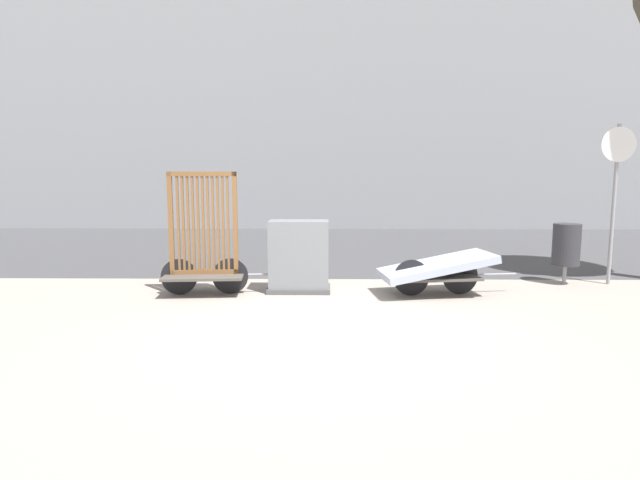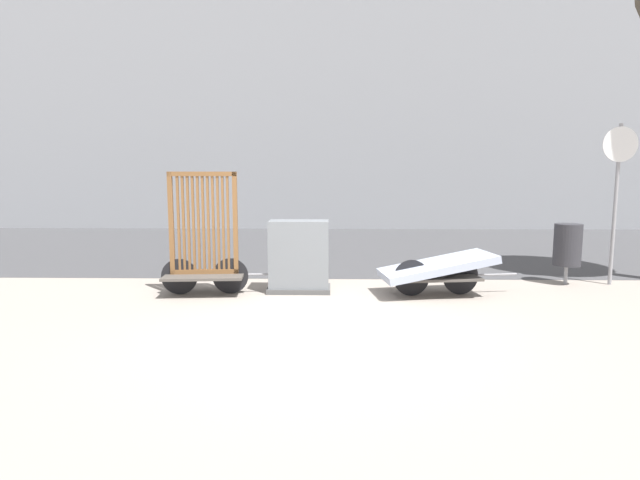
% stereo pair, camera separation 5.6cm
% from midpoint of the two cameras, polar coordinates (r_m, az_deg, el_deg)
% --- Properties ---
extents(ground_plane, '(60.00, 60.00, 0.00)m').
position_cam_midpoint_polar(ground_plane, '(6.04, -0.51, -10.27)').
color(ground_plane, gray).
extents(road_strip, '(56.00, 8.72, 0.01)m').
position_cam_midpoint_polar(road_strip, '(13.26, 0.20, -0.65)').
color(road_strip, '#424244').
rests_on(road_strip, ground_plane).
extents(building_facade, '(48.00, 4.00, 15.85)m').
position_cam_midpoint_polar(building_facade, '(20.43, 0.41, 24.60)').
color(building_facade, gray).
rests_on(building_facade, ground_plane).
extents(bike_cart_with_bedframe, '(1.97, 0.88, 1.90)m').
position_cam_midpoint_polar(bike_cart_with_bedframe, '(7.92, -13.28, -1.21)').
color(bike_cart_with_bedframe, '#4C4742').
rests_on(bike_cart_with_bedframe, ground_plane).
extents(bike_cart_with_mattress, '(2.19, 1.08, 0.66)m').
position_cam_midpoint_polar(bike_cart_with_mattress, '(7.91, 12.96, -3.21)').
color(bike_cart_with_mattress, '#4C4742').
rests_on(bike_cart_with_mattress, ground_plane).
extents(utility_cabinet, '(1.00, 0.54, 1.14)m').
position_cam_midpoint_polar(utility_cabinet, '(7.92, -2.63, -2.16)').
color(utility_cabinet, '#4C4C4C').
rests_on(utility_cabinet, ground_plane).
extents(trash_bin, '(0.45, 0.45, 1.03)m').
position_cam_midpoint_polar(trash_bin, '(9.41, 26.18, -0.49)').
color(trash_bin, gray).
rests_on(trash_bin, ground_plane).
extents(sign_post, '(0.58, 0.06, 2.69)m').
position_cam_midpoint_polar(sign_post, '(9.68, 30.57, 5.85)').
color(sign_post, gray).
rests_on(sign_post, ground_plane).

